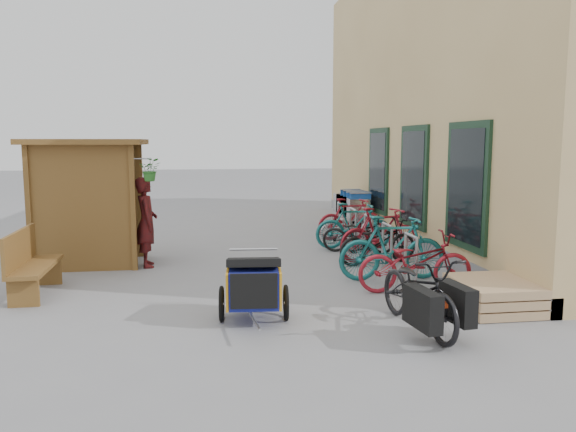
{
  "coord_description": "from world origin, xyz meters",
  "views": [
    {
      "loc": [
        -1.0,
        -8.58,
        2.36
      ],
      "look_at": [
        0.5,
        1.5,
        1.0
      ],
      "focal_mm": 35.0,
      "sensor_mm": 36.0,
      "label": 1
    }
  ],
  "objects": [
    {
      "name": "bike_5",
      "position": [
        2.24,
        3.29,
        0.51
      ],
      "size": [
        1.73,
        0.6,
        1.02
      ],
      "primitive_type": "imported",
      "rotation": [
        0.0,
        0.0,
        1.5
      ],
      "color": "#1B6D6E",
      "rests_on": "ground"
    },
    {
      "name": "kiosk",
      "position": [
        -3.28,
        2.47,
        1.55
      ],
      "size": [
        2.49,
        1.65,
        2.4
      ],
      "color": "brown",
      "rests_on": "ground"
    },
    {
      "name": "shopping_carts",
      "position": [
        3.0,
        6.44,
        0.61
      ],
      "size": [
        0.58,
        1.97,
        1.05
      ],
      "color": "silver",
      "rests_on": "ground"
    },
    {
      "name": "pallet_stack",
      "position": [
        3.0,
        -1.4,
        0.21
      ],
      "size": [
        1.0,
        1.2,
        0.4
      ],
      "color": "tan",
      "rests_on": "ground"
    },
    {
      "name": "bike_rack",
      "position": [
        2.3,
        2.4,
        0.52
      ],
      "size": [
        0.05,
        5.35,
        0.86
      ],
      "color": "#A5A8AD",
      "rests_on": "ground"
    },
    {
      "name": "bike_3",
      "position": [
        2.42,
        1.99,
        0.54
      ],
      "size": [
        1.86,
        0.92,
        1.08
      ],
      "primitive_type": "imported",
      "rotation": [
        0.0,
        0.0,
        1.81
      ],
      "color": "maroon",
      "rests_on": "ground"
    },
    {
      "name": "bike_2",
      "position": [
        2.29,
        1.7,
        0.44
      ],
      "size": [
        1.77,
        0.98,
        0.88
      ],
      "primitive_type": "imported",
      "rotation": [
        0.0,
        0.0,
        1.82
      ],
      "color": "black",
      "rests_on": "ground"
    },
    {
      "name": "bike_1",
      "position": [
        2.14,
        0.44,
        0.56
      ],
      "size": [
        1.87,
        0.56,
        1.12
      ],
      "primitive_type": "imported",
      "rotation": [
        0.0,
        0.0,
        1.55
      ],
      "color": "#1B6D6E",
      "rests_on": "ground"
    },
    {
      "name": "bike_6",
      "position": [
        2.37,
        4.04,
        0.41
      ],
      "size": [
        1.61,
        0.8,
        0.81
      ],
      "primitive_type": "imported",
      "rotation": [
        0.0,
        0.0,
        1.75
      ],
      "color": "#B5B4B9",
      "rests_on": "ground"
    },
    {
      "name": "person_kiosk",
      "position": [
        -2.1,
        2.14,
        0.85
      ],
      "size": [
        0.5,
        0.68,
        1.7
      ],
      "primitive_type": "imported",
      "rotation": [
        0.0,
        0.0,
        1.74
      ],
      "color": "maroon",
      "rests_on": "ground"
    },
    {
      "name": "ground",
      "position": [
        0.0,
        0.0,
        0.0
      ],
      "size": [
        80.0,
        80.0,
        0.0
      ],
      "primitive_type": "plane",
      "color": "gray"
    },
    {
      "name": "building",
      "position": [
        6.49,
        4.5,
        3.49
      ],
      "size": [
        6.07,
        13.0,
        7.0
      ],
      "color": "#DDBE7F",
      "rests_on": "ground"
    },
    {
      "name": "bike_0",
      "position": [
        2.24,
        -0.35,
        0.48
      ],
      "size": [
        1.85,
        0.71,
        0.96
      ],
      "primitive_type": "imported",
      "rotation": [
        0.0,
        0.0,
        1.53
      ],
      "color": "maroon",
      "rests_on": "ground"
    },
    {
      "name": "bench",
      "position": [
        -3.68,
        0.33,
        0.52
      ],
      "size": [
        0.52,
        1.62,
        1.02
      ],
      "rotation": [
        0.0,
        0.0,
        0.03
      ],
      "color": "brown",
      "rests_on": "ground"
    },
    {
      "name": "bike_4",
      "position": [
        2.22,
        2.86,
        0.4
      ],
      "size": [
        1.62,
        1.0,
        0.8
      ],
      "primitive_type": "imported",
      "rotation": [
        0.0,
        0.0,
        1.24
      ],
      "color": "black",
      "rests_on": "ground"
    },
    {
      "name": "bike_7",
      "position": [
        2.47,
        4.48,
        0.5
      ],
      "size": [
        1.73,
        0.75,
        1.01
      ],
      "primitive_type": "imported",
      "rotation": [
        0.0,
        0.0,
        1.74
      ],
      "color": "maroon",
      "rests_on": "ground"
    },
    {
      "name": "cargo_bike",
      "position": [
        1.64,
        -2.09,
        0.49
      ],
      "size": [
        0.87,
        1.94,
        0.98
      ],
      "rotation": [
        0.0,
        0.0,
        0.12
      ],
      "color": "black",
      "rests_on": "ground"
    },
    {
      "name": "child_trailer",
      "position": [
        -0.38,
        -1.37,
        0.5
      ],
      "size": [
        0.95,
        1.56,
        0.91
      ],
      "rotation": [
        0.0,
        0.0,
        -0.08
      ],
      "color": "navy",
      "rests_on": "ground"
    }
  ]
}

